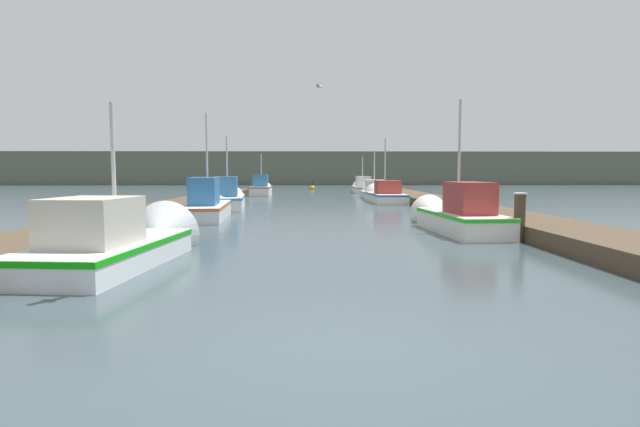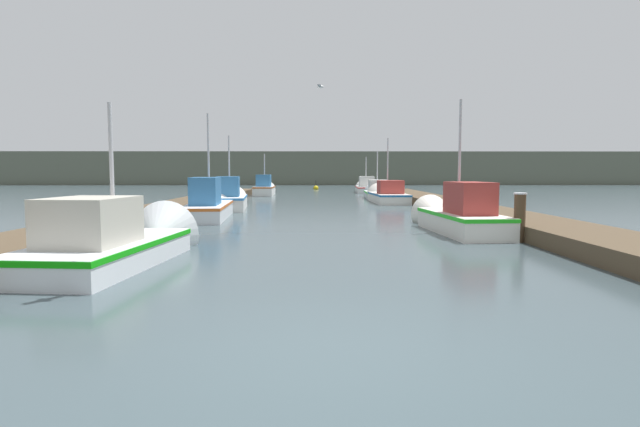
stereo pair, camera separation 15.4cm
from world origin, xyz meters
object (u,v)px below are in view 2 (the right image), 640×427
Objects in this scene: mooring_piling_0 at (452,204)px; mooring_piling_3 at (520,217)px; fishing_boat_2 at (210,205)px; fishing_boat_0 at (120,241)px; mooring_piling_1 at (376,185)px; fishing_boat_3 at (230,199)px; fishing_boat_4 at (386,195)px; fishing_boat_6 at (265,188)px; seagull_lead at (321,87)px; channel_buoy at (316,188)px; fishing_boat_5 at (377,192)px; fishing_boat_7 at (366,187)px; fishing_boat_1 at (455,216)px.

mooring_piling_0 is 0.80× the size of mooring_piling_3.
fishing_boat_2 is 6.16× the size of mooring_piling_0.
fishing_boat_0 is 4.69× the size of mooring_piling_1.
fishing_boat_4 is at bearing 25.25° from fishing_boat_3.
fishing_boat_6 is at bearing 84.61° from fishing_boat_2.
seagull_lead reaches higher than fishing_boat_3.
mooring_piling_0 is 24.93m from mooring_piling_1.
fishing_boat_4 is at bearing 93.48° from mooring_piling_3.
mooring_piling_3 reaches higher than channel_buoy.
fishing_boat_5 reaches higher than mooring_piling_0.
channel_buoy is (-5.38, 5.58, -0.41)m from mooring_piling_1.
fishing_boat_3 is (-0.22, 14.52, 0.05)m from fishing_boat_0.
fishing_boat_7 is 24.09m from seagull_lead.
fishing_boat_5 is at bearing -27.42° from fishing_boat_6.
fishing_boat_1 is 0.99× the size of fishing_boat_3.
fishing_boat_5 reaches higher than fishing_boat_6.
fishing_boat_0 is 0.98× the size of fishing_boat_1.
fishing_boat_6 is 3.73× the size of mooring_piling_3.
seagull_lead reaches higher than fishing_boat_7.
fishing_boat_0 is at bearing -101.59° from fishing_boat_7.
channel_buoy is (3.96, 12.06, -0.37)m from fishing_boat_6.
fishing_boat_2 reaches higher than channel_buoy.
fishing_boat_0 is 0.92× the size of fishing_boat_4.
fishing_boat_3 is (0.03, 4.61, -0.01)m from fishing_boat_2.
fishing_boat_6 is at bearing 155.70° from fishing_boat_5.
seagull_lead reaches higher than fishing_boat_6.
fishing_boat_2 is at bearing -118.22° from fishing_boat_5.
fishing_boat_3 is 4.23× the size of mooring_piling_3.
fishing_boat_7 is (0.18, 28.61, -0.05)m from fishing_boat_1.
mooring_piling_3 is (1.00, -21.49, 0.25)m from fishing_boat_5.
fishing_boat_1 is 35.52m from channel_buoy.
fishing_boat_4 is 1.04× the size of fishing_boat_5.
fishing_boat_1 reaches higher than mooring_piling_1.
fishing_boat_1 is 12.69m from fishing_boat_3.
fishing_boat_6 is at bearing -145.24° from mooring_piling_1.
mooring_piling_0 is at bearing -80.31° from seagull_lead.
fishing_boat_2 reaches higher than fishing_boat_6.
fishing_boat_0 is 25.54m from fishing_boat_5.
fishing_boat_1 is 0.85× the size of fishing_boat_7.
fishing_boat_3 is 10.73m from mooring_piling_0.
fishing_boat_3 is 12.83m from fishing_boat_5.
mooring_piling_1 is at bearing 83.41° from fishing_boat_4.
fishing_boat_4 reaches higher than mooring_piling_0.
fishing_boat_5 is 15.12m from seagull_lead.
mooring_piling_1 reaches higher than mooring_piling_0.
fishing_boat_3 is 5.29× the size of channel_buoy.
fishing_boat_7 reaches higher than channel_buoy.
mooring_piling_0 is at bearing 71.74° from fishing_boat_1.
fishing_boat_2 is 1.10× the size of fishing_boat_4.
mooring_piling_3 is at bearing -130.49° from seagull_lead.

